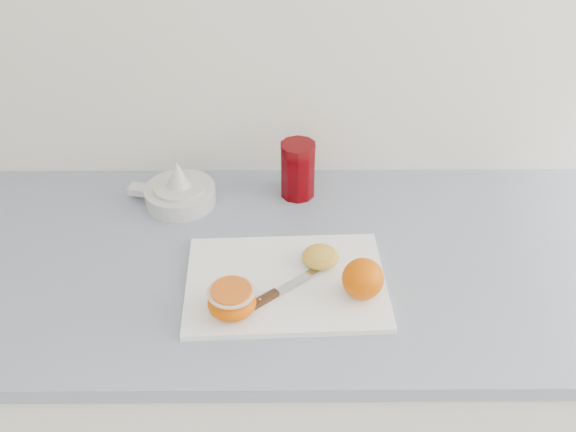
{
  "coord_description": "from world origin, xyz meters",
  "views": [
    {
      "loc": [
        0.26,
        0.76,
        1.68
      ],
      "look_at": [
        0.27,
        1.73,
        0.96
      ],
      "focal_mm": 40.0,
      "sensor_mm": 36.0,
      "label": 1
    }
  ],
  "objects": [
    {
      "name": "counter",
      "position": [
        0.23,
        1.7,
        0.45
      ],
      "size": [
        2.29,
        0.64,
        0.89
      ],
      "color": "white",
      "rests_on": "ground"
    },
    {
      "name": "half_orange",
      "position": [
        0.17,
        1.54,
        0.93
      ],
      "size": [
        0.08,
        0.08,
        0.05
      ],
      "color": "#EC4C00",
      "rests_on": "cutting_board"
    },
    {
      "name": "red_tumbler",
      "position": [
        0.29,
        1.9,
        0.95
      ],
      "size": [
        0.08,
        0.08,
        0.12
      ],
      "color": "#5A0004",
      "rests_on": "counter"
    },
    {
      "name": "cutting_board",
      "position": [
        0.26,
        1.61,
        0.9
      ],
      "size": [
        0.37,
        0.27,
        0.01
      ],
      "primitive_type": "cube",
      "rotation": [
        0.0,
        0.0,
        0.04
      ],
      "color": "white",
      "rests_on": "counter"
    },
    {
      "name": "citrus_juicer",
      "position": [
        0.04,
        1.87,
        0.92
      ],
      "size": [
        0.19,
        0.15,
        0.1
      ],
      "color": "silver",
      "rests_on": "counter"
    },
    {
      "name": "squeezed_shell",
      "position": [
        0.33,
        1.66,
        0.92
      ],
      "size": [
        0.07,
        0.07,
        0.03
      ],
      "color": "gold",
      "rests_on": "cutting_board"
    },
    {
      "name": "paring_knife",
      "position": [
        0.23,
        1.56,
        0.91
      ],
      "size": [
        0.14,
        0.12,
        0.01
      ],
      "color": "#412415",
      "rests_on": "cutting_board"
    },
    {
      "name": "whole_orange",
      "position": [
        0.39,
        1.58,
        0.94
      ],
      "size": [
        0.07,
        0.07,
        0.07
      ],
      "color": "#EC4C00",
      "rests_on": "cutting_board"
    }
  ]
}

